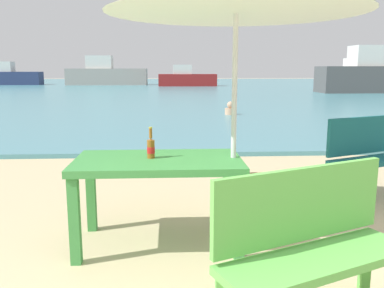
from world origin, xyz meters
name	(u,v)px	position (x,y,z in m)	size (l,w,h in m)	color
sea_water	(178,87)	(0.00, 30.00, 0.04)	(120.00, 50.00, 0.08)	teal
picnic_table_green	(158,171)	(-0.73, 1.48, 0.65)	(1.40, 0.80, 0.76)	#3D8C42
beer_bottle_amber	(151,147)	(-0.80, 1.50, 0.85)	(0.07, 0.07, 0.26)	brown
side_table_wood	(276,198)	(0.32, 1.60, 0.35)	(0.44, 0.44, 0.54)	#9E7A51
bench_teal_center	(372,152)	(1.73, 2.69, 0.54)	(1.25, 0.79, 0.95)	#196066
bench_green_left	(311,241)	(0.16, 0.25, 0.54)	(1.24, 0.81, 0.95)	#60B24C
swimmer_person	(230,109)	(1.26, 10.79, 0.24)	(0.34, 0.34, 0.41)	tan
boat_sailboat	(360,74)	(18.78, 39.52, 0.95)	(6.62, 1.80, 2.41)	gray
boat_tanker	(8,76)	(-14.61, 34.98, 0.79)	(5.46, 1.49, 1.98)	navy
boat_fishing_trawler	(187,78)	(0.76, 31.60, 0.69)	(4.67, 1.27, 1.70)	maroon
boat_cargo_ship	(106,74)	(-6.10, 34.29, 0.97)	(6.81, 1.86, 2.48)	gray
boat_barge	(380,76)	(11.87, 22.15, 1.06)	(7.50, 2.05, 2.73)	#4C4C4C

